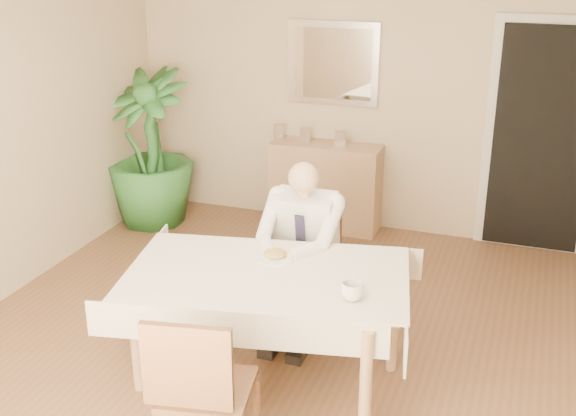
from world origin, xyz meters
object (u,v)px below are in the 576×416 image
(chair_near, at_px, (200,386))
(seated_man, at_px, (299,244))
(sideboard, at_px, (326,186))
(chair_far, at_px, (311,259))
(potted_palm, at_px, (149,148))
(dining_table, at_px, (267,285))
(coffee_mug, at_px, (352,291))

(chair_near, bearing_deg, seated_man, 79.01)
(sideboard, bearing_deg, chair_far, -76.43)
(sideboard, bearing_deg, potted_palm, -164.46)
(seated_man, height_order, sideboard, seated_man)
(dining_table, relative_size, chair_far, 2.31)
(seated_man, xyz_separation_m, coffee_mug, (0.57, -0.74, 0.11))
(dining_table, height_order, coffee_mug, coffee_mug)
(dining_table, distance_m, sideboard, 2.60)
(dining_table, relative_size, potted_palm, 1.28)
(chair_far, relative_size, sideboard, 0.80)
(chair_near, distance_m, potted_palm, 3.64)
(chair_near, xyz_separation_m, seated_man, (0.01, 1.51, 0.15))
(seated_man, distance_m, coffee_mug, 0.95)
(chair_near, relative_size, potted_palm, 0.64)
(dining_table, xyz_separation_m, chair_far, (0.00, 0.87, -0.21))
(seated_man, bearing_deg, dining_table, -90.00)
(dining_table, bearing_deg, seated_man, 78.76)
(dining_table, xyz_separation_m, potted_palm, (-2.02, 2.11, 0.08))
(chair_near, height_order, seated_man, seated_man)
(sideboard, relative_size, potted_palm, 0.69)
(chair_far, distance_m, sideboard, 1.73)
(dining_table, height_order, potted_palm, potted_palm)
(dining_table, relative_size, seated_man, 1.53)
(seated_man, xyz_separation_m, sideboard, (-0.40, 1.96, -0.28))
(seated_man, height_order, coffee_mug, seated_man)
(coffee_mug, height_order, sideboard, coffee_mug)
(coffee_mug, distance_m, sideboard, 2.90)
(sideboard, bearing_deg, coffee_mug, -70.06)
(chair_near, relative_size, seated_man, 0.77)
(chair_far, height_order, chair_near, chair_near)
(potted_palm, bearing_deg, seated_man, -36.90)
(coffee_mug, bearing_deg, seated_man, 127.48)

